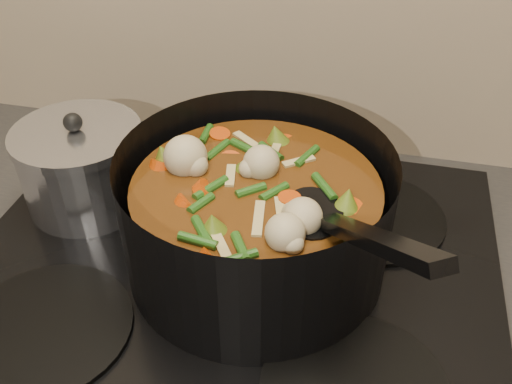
# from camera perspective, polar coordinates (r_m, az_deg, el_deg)

# --- Properties ---
(stovetop) EXTENTS (0.62, 0.54, 0.03)m
(stovetop) POSITION_cam_1_polar(r_m,az_deg,el_deg) (0.68, -2.82, -8.10)
(stovetop) COLOR black
(stovetop) RESTS_ON counter
(stockpot) EXTENTS (0.38, 0.39, 0.22)m
(stockpot) POSITION_cam_1_polar(r_m,az_deg,el_deg) (0.63, 0.04, -2.51)
(stockpot) COLOR black
(stockpot) RESTS_ON stovetop
(saucepan) EXTENTS (0.16, 0.16, 0.13)m
(saucepan) POSITION_cam_1_polar(r_m,az_deg,el_deg) (0.77, -16.93, 2.47)
(saucepan) COLOR silver
(saucepan) RESTS_ON stovetop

